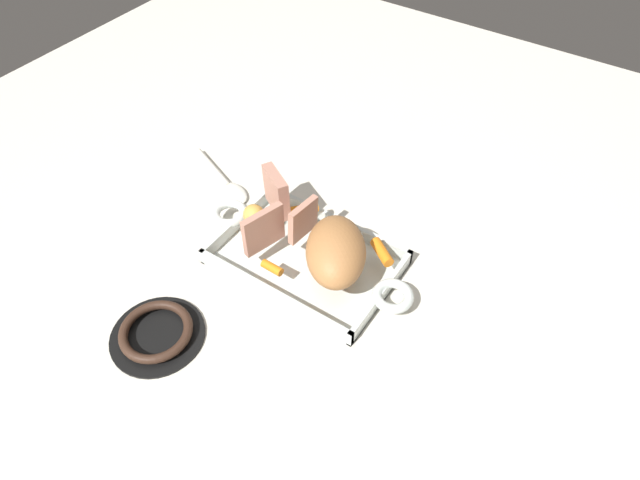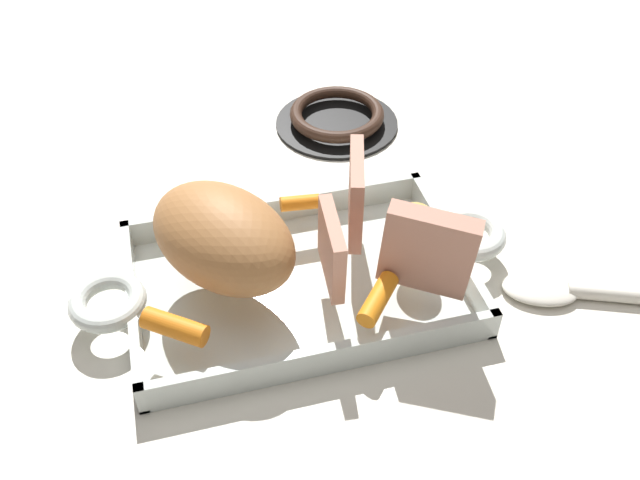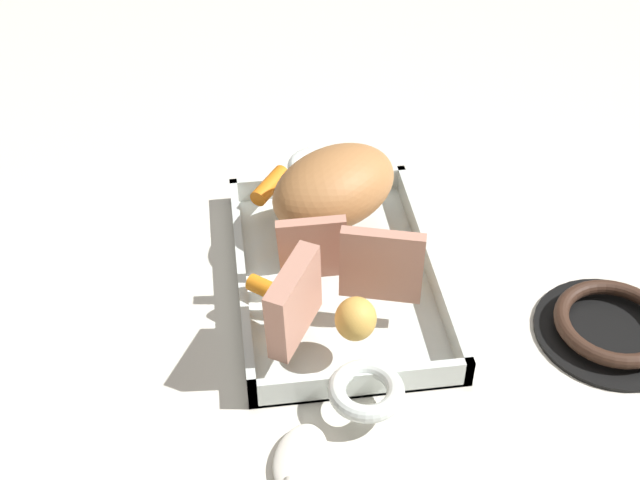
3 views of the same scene
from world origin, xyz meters
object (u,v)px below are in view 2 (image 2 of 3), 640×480
object	(u,v)px
pork_roast	(223,237)
baby_carrot_long	(300,203)
roast_slice_thick	(428,251)
potato_golden_large	(413,221)
baby_carrot_northeast	(378,299)
serving_spoon	(582,292)
roast_slice_thin	(356,194)
stove_burner_rear	(337,118)
baby_carrot_southwest	(175,327)
roasting_dish	(298,279)
roast_slice_outer	(332,250)

from	to	relation	value
pork_roast	baby_carrot_long	size ratio (longest dim) A/B	3.82
roast_slice_thick	baby_carrot_long	xyz separation A→B (m)	(0.09, -0.13, -0.03)
potato_golden_large	roast_slice_thick	bearing A→B (deg)	80.50
pork_roast	roast_slice_thick	size ratio (longest dim) A/B	1.88
pork_roast	potato_golden_large	xyz separation A→B (m)	(-0.18, 0.00, -0.02)
baby_carrot_long	baby_carrot_northeast	xyz separation A→B (m)	(-0.04, 0.15, 0.00)
serving_spoon	roast_slice_thin	bearing A→B (deg)	-8.42
roast_slice_thin	baby_carrot_long	world-z (taller)	roast_slice_thin
baby_carrot_northeast	stove_burner_rear	xyz separation A→B (m)	(-0.06, -0.34, -0.04)
baby_carrot_southwest	stove_burner_rear	bearing A→B (deg)	-125.66
roasting_dish	roast_slice_outer	size ratio (longest dim) A/B	6.07
roasting_dish	stove_burner_rear	world-z (taller)	roasting_dish
pork_roast	roast_slice_outer	xyz separation A→B (m)	(-0.09, 0.04, -0.01)
roast_slice_thick	serving_spoon	bearing A→B (deg)	171.50
baby_carrot_long	stove_burner_rear	distance (m)	0.22
roast_slice_outer	baby_carrot_northeast	size ratio (longest dim) A/B	1.28
roast_slice_thin	serving_spoon	size ratio (longest dim) A/B	0.41
roast_slice_outer	serving_spoon	world-z (taller)	roast_slice_outer
baby_carrot_southwest	potato_golden_large	size ratio (longest dim) A/B	1.33
baby_carrot_southwest	potato_golden_large	xyz separation A→B (m)	(-0.24, -0.07, 0.01)
roast_slice_thick	baby_carrot_southwest	size ratio (longest dim) A/B	1.42
roast_slice_thick	baby_carrot_northeast	bearing A→B (deg)	18.28
roasting_dish	pork_roast	distance (m)	0.10
roast_slice_thin	baby_carrot_northeast	bearing A→B (deg)	84.17
roasting_dish	roast_slice_thin	distance (m)	0.10
roast_slice_thick	baby_carrot_southwest	xyz separation A→B (m)	(0.23, 0.00, -0.03)
roasting_dish	stove_burner_rear	xyz separation A→B (m)	(-0.11, -0.27, -0.00)
potato_golden_large	roast_slice_thin	bearing A→B (deg)	-30.62
roasting_dish	baby_carrot_long	size ratio (longest dim) A/B	10.66
roast_slice_outer	potato_golden_large	bearing A→B (deg)	-159.86
roasting_dish	serving_spoon	size ratio (longest dim) A/B	2.16
pork_roast	roast_slice_thick	distance (m)	0.19
roasting_dish	pork_roast	bearing A→B (deg)	-5.07
roast_slice_thick	roast_slice_outer	bearing A→B (deg)	-19.41
baby_carrot_long	baby_carrot_southwest	world-z (taller)	baby_carrot_southwest
serving_spoon	roast_slice_thick	bearing A→B (deg)	13.22
baby_carrot_long	serving_spoon	size ratio (longest dim) A/B	0.20
roast_slice_thin	baby_carrot_northeast	size ratio (longest dim) A/B	1.49
stove_burner_rear	roasting_dish	bearing A→B (deg)	66.89
potato_golden_large	stove_burner_rear	bearing A→B (deg)	-89.67
baby_carrot_long	baby_carrot_northeast	world-z (taller)	baby_carrot_northeast
serving_spoon	pork_roast	bearing A→B (deg)	6.96
pork_roast	baby_carrot_southwest	distance (m)	0.09
baby_carrot_northeast	serving_spoon	world-z (taller)	baby_carrot_northeast
baby_carrot_long	stove_burner_rear	world-z (taller)	baby_carrot_long
roast_slice_outer	baby_carrot_southwest	bearing A→B (deg)	12.33
roast_slice_outer	baby_carrot_long	world-z (taller)	roast_slice_outer
baby_carrot_southwest	baby_carrot_northeast	bearing A→B (deg)	175.86
roasting_dish	stove_burner_rear	bearing A→B (deg)	-113.11
pork_roast	baby_carrot_southwest	bearing A→B (deg)	50.86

